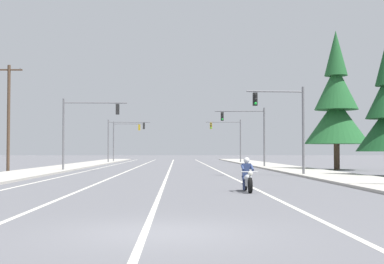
{
  "coord_description": "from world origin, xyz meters",
  "views": [
    {
      "loc": [
        0.39,
        -11.64,
        1.74
      ],
      "look_at": [
        1.35,
        23.26,
        2.95
      ],
      "focal_mm": 50.87,
      "sensor_mm": 36.0,
      "label": 1
    }
  ],
  "objects_px": {
    "motorcycle_with_rider": "(247,178)",
    "conifer_tree_right_verge_far": "(336,106)",
    "traffic_signal_mid_left": "(121,134)",
    "traffic_signal_mid_right": "(250,128)",
    "traffic_signal_far_right": "(230,134)",
    "traffic_signal_near_right": "(287,118)",
    "traffic_signal_near_left": "(82,123)",
    "traffic_signal_far_left": "(122,135)",
    "utility_pole_left_near": "(9,116)"
  },
  "relations": [
    {
      "from": "traffic_signal_near_left",
      "to": "traffic_signal_far_right",
      "type": "relative_size",
      "value": 1.0
    },
    {
      "from": "conifer_tree_right_verge_far",
      "to": "motorcycle_with_rider",
      "type": "bearing_deg",
      "value": -113.99
    },
    {
      "from": "traffic_signal_far_left",
      "to": "conifer_tree_right_verge_far",
      "type": "height_order",
      "value": "conifer_tree_right_verge_far"
    },
    {
      "from": "traffic_signal_near_right",
      "to": "conifer_tree_right_verge_far",
      "type": "height_order",
      "value": "conifer_tree_right_verge_far"
    },
    {
      "from": "traffic_signal_near_right",
      "to": "motorcycle_with_rider",
      "type": "bearing_deg",
      "value": -108.01
    },
    {
      "from": "traffic_signal_near_left",
      "to": "traffic_signal_mid_left",
      "type": "relative_size",
      "value": 1.0
    },
    {
      "from": "motorcycle_with_rider",
      "to": "traffic_signal_near_left",
      "type": "distance_m",
      "value": 26.24
    },
    {
      "from": "traffic_signal_near_right",
      "to": "traffic_signal_mid_right",
      "type": "xyz_separation_m",
      "value": [
        -0.11,
        18.59,
        0.07
      ]
    },
    {
      "from": "traffic_signal_mid_left",
      "to": "conifer_tree_right_verge_far",
      "type": "relative_size",
      "value": 0.49
    },
    {
      "from": "traffic_signal_far_left",
      "to": "utility_pole_left_near",
      "type": "relative_size",
      "value": 0.7
    },
    {
      "from": "traffic_signal_near_right",
      "to": "traffic_signal_near_left",
      "type": "height_order",
      "value": "same"
    },
    {
      "from": "traffic_signal_far_left",
      "to": "traffic_signal_mid_left",
      "type": "bearing_deg",
      "value": -86.64
    },
    {
      "from": "traffic_signal_near_left",
      "to": "conifer_tree_right_verge_far",
      "type": "bearing_deg",
      "value": 5.95
    },
    {
      "from": "traffic_signal_far_right",
      "to": "utility_pole_left_near",
      "type": "xyz_separation_m",
      "value": [
        -21.6,
        -32.03,
        0.54
      ]
    },
    {
      "from": "motorcycle_with_rider",
      "to": "traffic_signal_far_left",
      "type": "distance_m",
      "value": 61.05
    },
    {
      "from": "utility_pole_left_near",
      "to": "conifer_tree_right_verge_far",
      "type": "height_order",
      "value": "conifer_tree_right_verge_far"
    },
    {
      "from": "traffic_signal_near_right",
      "to": "traffic_signal_mid_left",
      "type": "distance_m",
      "value": 43.49
    },
    {
      "from": "utility_pole_left_near",
      "to": "conifer_tree_right_verge_far",
      "type": "distance_m",
      "value": 28.73
    },
    {
      "from": "motorcycle_with_rider",
      "to": "conifer_tree_right_verge_far",
      "type": "bearing_deg",
      "value": 66.01
    },
    {
      "from": "traffic_signal_far_right",
      "to": "utility_pole_left_near",
      "type": "height_order",
      "value": "utility_pole_left_near"
    },
    {
      "from": "traffic_signal_near_right",
      "to": "traffic_signal_near_left",
      "type": "xyz_separation_m",
      "value": [
        -15.75,
        9.19,
        0.09
      ]
    },
    {
      "from": "motorcycle_with_rider",
      "to": "traffic_signal_near_right",
      "type": "relative_size",
      "value": 0.35
    },
    {
      "from": "conifer_tree_right_verge_far",
      "to": "traffic_signal_far_right",
      "type": "bearing_deg",
      "value": 103.6
    },
    {
      "from": "traffic_signal_near_left",
      "to": "traffic_signal_mid_right",
      "type": "relative_size",
      "value": 1.0
    },
    {
      "from": "traffic_signal_near_right",
      "to": "utility_pole_left_near",
      "type": "relative_size",
      "value": 0.7
    },
    {
      "from": "traffic_signal_mid_left",
      "to": "traffic_signal_far_left",
      "type": "bearing_deg",
      "value": 93.36
    },
    {
      "from": "motorcycle_with_rider",
      "to": "traffic_signal_mid_right",
      "type": "distance_m",
      "value": 33.42
    },
    {
      "from": "traffic_signal_mid_left",
      "to": "traffic_signal_far_left",
      "type": "relative_size",
      "value": 1.0
    },
    {
      "from": "motorcycle_with_rider",
      "to": "utility_pole_left_near",
      "type": "bearing_deg",
      "value": 127.32
    },
    {
      "from": "traffic_signal_near_left",
      "to": "traffic_signal_mid_left",
      "type": "xyz_separation_m",
      "value": [
        0.05,
        31.37,
        0.03
      ]
    },
    {
      "from": "traffic_signal_near_right",
      "to": "traffic_signal_mid_left",
      "type": "relative_size",
      "value": 1.0
    },
    {
      "from": "traffic_signal_near_left",
      "to": "utility_pole_left_near",
      "type": "xyz_separation_m",
      "value": [
        -5.87,
        -1.26,
        0.51
      ]
    },
    {
      "from": "traffic_signal_far_left",
      "to": "traffic_signal_mid_right",
      "type": "bearing_deg",
      "value": -59.51
    },
    {
      "from": "traffic_signal_near_left",
      "to": "traffic_signal_near_right",
      "type": "bearing_deg",
      "value": -30.26
    },
    {
      "from": "traffic_signal_mid_left",
      "to": "traffic_signal_far_left",
      "type": "xyz_separation_m",
      "value": [
        -0.29,
        5.0,
        -0.08
      ]
    },
    {
      "from": "traffic_signal_mid_right",
      "to": "utility_pole_left_near",
      "type": "relative_size",
      "value": 0.7
    },
    {
      "from": "traffic_signal_mid_right",
      "to": "traffic_signal_far_left",
      "type": "xyz_separation_m",
      "value": [
        -15.88,
        26.97,
        -0.03
      ]
    },
    {
      "from": "motorcycle_with_rider",
      "to": "conifer_tree_right_verge_far",
      "type": "distance_m",
      "value": 28.8
    },
    {
      "from": "motorcycle_with_rider",
      "to": "traffic_signal_far_right",
      "type": "bearing_deg",
      "value": 85.12
    },
    {
      "from": "motorcycle_with_rider",
      "to": "traffic_signal_near_right",
      "type": "distance_m",
      "value": 15.45
    },
    {
      "from": "traffic_signal_mid_right",
      "to": "traffic_signal_far_right",
      "type": "height_order",
      "value": "same"
    },
    {
      "from": "utility_pole_left_near",
      "to": "conifer_tree_right_verge_far",
      "type": "xyz_separation_m",
      "value": [
        28.48,
        3.61,
        1.19
      ]
    },
    {
      "from": "utility_pole_left_near",
      "to": "conifer_tree_right_verge_far",
      "type": "bearing_deg",
      "value": 7.23
    },
    {
      "from": "traffic_signal_near_right",
      "to": "traffic_signal_mid_left",
      "type": "height_order",
      "value": "same"
    },
    {
      "from": "motorcycle_with_rider",
      "to": "traffic_signal_mid_left",
      "type": "relative_size",
      "value": 0.35
    },
    {
      "from": "traffic_signal_near_right",
      "to": "traffic_signal_mid_right",
      "type": "bearing_deg",
      "value": 90.35
    },
    {
      "from": "traffic_signal_mid_left",
      "to": "traffic_signal_far_right",
      "type": "height_order",
      "value": "same"
    },
    {
      "from": "utility_pole_left_near",
      "to": "traffic_signal_mid_right",
      "type": "bearing_deg",
      "value": 26.37
    },
    {
      "from": "traffic_signal_far_left",
      "to": "traffic_signal_near_left",
      "type": "bearing_deg",
      "value": -89.62
    },
    {
      "from": "traffic_signal_far_right",
      "to": "traffic_signal_near_right",
      "type": "bearing_deg",
      "value": -89.97
    }
  ]
}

